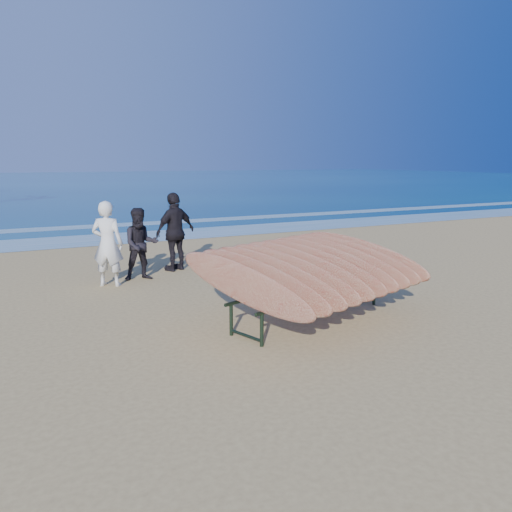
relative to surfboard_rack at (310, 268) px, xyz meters
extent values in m
plane|color=tan|center=(-0.53, 0.16, -0.86)|extent=(120.00, 120.00, 0.00)
plane|color=navy|center=(-0.53, 55.16, -0.86)|extent=(160.00, 160.00, 0.00)
plane|color=white|center=(-0.53, 10.16, -0.86)|extent=(160.00, 160.00, 0.00)
plane|color=white|center=(-0.53, 13.66, -0.86)|extent=(160.00, 160.00, 0.00)
cylinder|color=black|center=(-1.29, -0.79, -0.61)|extent=(0.06, 0.06, 0.50)
cylinder|color=black|center=(1.51, 0.17, -0.61)|extent=(0.06, 0.06, 0.50)
cylinder|color=black|center=(-1.51, -0.17, -0.61)|extent=(0.06, 0.06, 0.50)
cylinder|color=black|center=(1.29, 0.79, -0.61)|extent=(0.06, 0.06, 0.50)
cylinder|color=black|center=(0.11, -0.31, -0.36)|extent=(3.04, 1.10, 0.06)
cylinder|color=black|center=(-0.11, 0.31, -0.36)|extent=(3.04, 1.10, 0.06)
cylinder|color=black|center=(-1.40, -0.48, -0.78)|extent=(0.25, 0.63, 0.04)
cylinder|color=black|center=(1.40, 0.48, -0.78)|extent=(0.25, 0.63, 0.04)
ellipsoid|color=#660F07|center=(-1.47, -0.50, 0.01)|extent=(0.98, 2.67, 0.97)
ellipsoid|color=#660F07|center=(-1.14, -0.39, 0.01)|extent=(0.98, 2.67, 0.97)
ellipsoid|color=#660F07|center=(-0.81, -0.28, 0.01)|extent=(0.98, 2.67, 0.97)
ellipsoid|color=#660F07|center=(-0.49, -0.17, 0.01)|extent=(0.98, 2.67, 0.97)
ellipsoid|color=#660F07|center=(-0.16, -0.06, 0.01)|extent=(0.98, 2.67, 0.97)
ellipsoid|color=#660F07|center=(0.16, 0.06, 0.01)|extent=(0.98, 2.67, 0.97)
ellipsoid|color=#660F07|center=(0.49, 0.17, 0.01)|extent=(0.98, 2.67, 0.97)
ellipsoid|color=#660F07|center=(0.81, 0.28, 0.01)|extent=(0.98, 2.67, 0.97)
ellipsoid|color=#660F07|center=(1.14, 0.39, 0.01)|extent=(0.98, 2.67, 0.97)
ellipsoid|color=#660F07|center=(1.47, 0.50, 0.01)|extent=(0.98, 2.67, 0.97)
imported|color=silver|center=(-2.63, 3.74, 0.04)|extent=(0.79, 0.71, 1.80)
imported|color=black|center=(-1.88, 3.99, -0.06)|extent=(0.82, 0.66, 1.60)
imported|color=black|center=(-0.91, 4.58, 0.07)|extent=(1.19, 0.84, 1.87)
camera|label=1|loc=(-4.33, -6.85, 1.78)|focal=35.00mm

